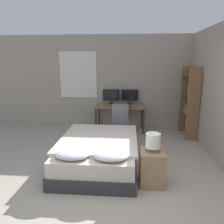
{
  "coord_description": "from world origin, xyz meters",
  "views": [
    {
      "loc": [
        0.2,
        -2.44,
        1.96
      ],
      "look_at": [
        -0.22,
        2.7,
        0.75
      ],
      "focal_mm": 35.0,
      "sensor_mm": 36.0,
      "label": 1
    }
  ],
  "objects_px": {
    "computer_mouse": "(130,107)",
    "office_chair": "(120,125)",
    "monitor_left": "(111,96)",
    "desk": "(120,109)",
    "bookshelf": "(190,100)",
    "keyboard": "(120,107)",
    "bedside_lamp": "(153,141)",
    "bed": "(98,152)",
    "monitor_right": "(130,96)",
    "nightstand": "(152,168)"
  },
  "relations": [
    {
      "from": "desk",
      "to": "keyboard",
      "type": "bearing_deg",
      "value": -90.0
    },
    {
      "from": "office_chair",
      "to": "bookshelf",
      "type": "distance_m",
      "value": 1.92
    },
    {
      "from": "keyboard",
      "to": "office_chair",
      "type": "xyz_separation_m",
      "value": [
        0.04,
        -0.51,
        -0.36
      ]
    },
    {
      "from": "computer_mouse",
      "to": "bookshelf",
      "type": "bearing_deg",
      "value": -5.19
    },
    {
      "from": "bedside_lamp",
      "to": "monitor_left",
      "type": "relative_size",
      "value": 0.6
    },
    {
      "from": "bed",
      "to": "computer_mouse",
      "type": "height_order",
      "value": "computer_mouse"
    },
    {
      "from": "bed",
      "to": "monitor_left",
      "type": "distance_m",
      "value": 2.56
    },
    {
      "from": "bedside_lamp",
      "to": "keyboard",
      "type": "relative_size",
      "value": 0.72
    },
    {
      "from": "keyboard",
      "to": "nightstand",
      "type": "bearing_deg",
      "value": -75.76
    },
    {
      "from": "monitor_left",
      "to": "office_chair",
      "type": "xyz_separation_m",
      "value": [
        0.31,
        -1.0,
        -0.6
      ]
    },
    {
      "from": "bed",
      "to": "nightstand",
      "type": "bearing_deg",
      "value": -31.27
    },
    {
      "from": "desk",
      "to": "monitor_right",
      "type": "relative_size",
      "value": 2.87
    },
    {
      "from": "bed",
      "to": "monitor_right",
      "type": "height_order",
      "value": "monitor_right"
    },
    {
      "from": "bedside_lamp",
      "to": "bookshelf",
      "type": "height_order",
      "value": "bookshelf"
    },
    {
      "from": "bed",
      "to": "office_chair",
      "type": "height_order",
      "value": "office_chair"
    },
    {
      "from": "desk",
      "to": "office_chair",
      "type": "relative_size",
      "value": 1.48
    },
    {
      "from": "monitor_left",
      "to": "computer_mouse",
      "type": "height_order",
      "value": "monitor_left"
    },
    {
      "from": "monitor_right",
      "to": "keyboard",
      "type": "xyz_separation_m",
      "value": [
        -0.27,
        -0.49,
        -0.23
      ]
    },
    {
      "from": "bedside_lamp",
      "to": "office_chair",
      "type": "relative_size",
      "value": 0.31
    },
    {
      "from": "bedside_lamp",
      "to": "bookshelf",
      "type": "distance_m",
      "value": 2.69
    },
    {
      "from": "computer_mouse",
      "to": "office_chair",
      "type": "relative_size",
      "value": 0.07
    },
    {
      "from": "monitor_left",
      "to": "keyboard",
      "type": "bearing_deg",
      "value": -60.96
    },
    {
      "from": "computer_mouse",
      "to": "nightstand",
      "type": "bearing_deg",
      "value": -82.1
    },
    {
      "from": "bed",
      "to": "monitor_right",
      "type": "bearing_deg",
      "value": 76.72
    },
    {
      "from": "nightstand",
      "to": "keyboard",
      "type": "relative_size",
      "value": 1.4
    },
    {
      "from": "office_chair",
      "to": "bookshelf",
      "type": "xyz_separation_m",
      "value": [
        1.78,
        0.37,
        0.62
      ]
    },
    {
      "from": "desk",
      "to": "bookshelf",
      "type": "bearing_deg",
      "value": -11.83
    },
    {
      "from": "monitor_left",
      "to": "computer_mouse",
      "type": "bearing_deg",
      "value": -40.9
    },
    {
      "from": "monitor_right",
      "to": "nightstand",
      "type": "bearing_deg",
      "value": -82.96
    },
    {
      "from": "computer_mouse",
      "to": "bookshelf",
      "type": "height_order",
      "value": "bookshelf"
    },
    {
      "from": "bookshelf",
      "to": "office_chair",
      "type": "bearing_deg",
      "value": -168.27
    },
    {
      "from": "bedside_lamp",
      "to": "desk",
      "type": "distance_m",
      "value": 2.87
    },
    {
      "from": "monitor_right",
      "to": "computer_mouse",
      "type": "height_order",
      "value": "monitor_right"
    },
    {
      "from": "computer_mouse",
      "to": "office_chair",
      "type": "distance_m",
      "value": 0.68
    },
    {
      "from": "bookshelf",
      "to": "monitor_left",
      "type": "bearing_deg",
      "value": 163.31
    },
    {
      "from": "bed",
      "to": "office_chair",
      "type": "relative_size",
      "value": 2.11
    },
    {
      "from": "bed",
      "to": "desk",
      "type": "height_order",
      "value": "desk"
    },
    {
      "from": "bedside_lamp",
      "to": "bookshelf",
      "type": "xyz_separation_m",
      "value": [
        1.18,
        2.41,
        0.25
      ]
    },
    {
      "from": "bed",
      "to": "keyboard",
      "type": "height_order",
      "value": "keyboard"
    },
    {
      "from": "keyboard",
      "to": "bookshelf",
      "type": "bearing_deg",
      "value": -4.36
    },
    {
      "from": "monitor_right",
      "to": "bed",
      "type": "bearing_deg",
      "value": -103.28
    },
    {
      "from": "bedside_lamp",
      "to": "computer_mouse",
      "type": "relative_size",
      "value": 4.19
    },
    {
      "from": "computer_mouse",
      "to": "office_chair",
      "type": "xyz_separation_m",
      "value": [
        -0.25,
        -0.51,
        -0.37
      ]
    },
    {
      "from": "keyboard",
      "to": "office_chair",
      "type": "height_order",
      "value": "office_chair"
    },
    {
      "from": "desk",
      "to": "monitor_left",
      "type": "relative_size",
      "value": 2.87
    },
    {
      "from": "bedside_lamp",
      "to": "keyboard",
      "type": "distance_m",
      "value": 2.63
    },
    {
      "from": "keyboard",
      "to": "office_chair",
      "type": "bearing_deg",
      "value": -85.28
    },
    {
      "from": "keyboard",
      "to": "computer_mouse",
      "type": "distance_m",
      "value": 0.29
    },
    {
      "from": "monitor_right",
      "to": "keyboard",
      "type": "height_order",
      "value": "monitor_right"
    },
    {
      "from": "keyboard",
      "to": "bookshelf",
      "type": "height_order",
      "value": "bookshelf"
    }
  ]
}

